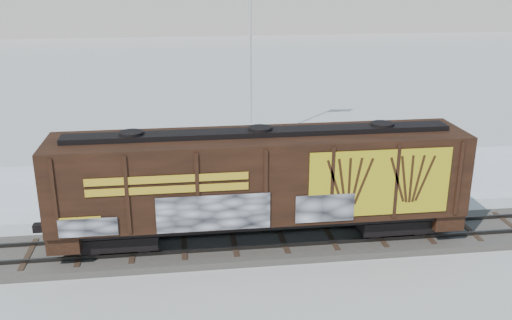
{
  "coord_description": "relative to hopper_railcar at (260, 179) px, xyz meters",
  "views": [
    {
      "loc": [
        -5.87,
        -20.76,
        10.85
      ],
      "look_at": [
        -2.69,
        3.0,
        2.71
      ],
      "focal_mm": 40.0,
      "sensor_mm": 36.0,
      "label": 1
    }
  ],
  "objects": [
    {
      "name": "flagpole",
      "position": [
        1.54,
        14.42,
        1.41
      ],
      "size": [
        2.3,
        0.9,
        11.71
      ],
      "color": "silver",
      "rests_on": "ground"
    },
    {
      "name": "ground",
      "position": [
        2.92,
        0.01,
        -2.93
      ],
      "size": [
        500.0,
        500.0,
        0.0
      ],
      "primitive_type": "plane",
      "color": "white",
      "rests_on": "ground"
    },
    {
      "name": "rail_track",
      "position": [
        2.92,
        0.01,
        -2.79
      ],
      "size": [
        50.0,
        3.4,
        0.43
      ],
      "color": "#59544C",
      "rests_on": "ground"
    },
    {
      "name": "hopper_railcar",
      "position": [
        0.0,
        0.0,
        0.0
      ],
      "size": [
        16.14,
        3.06,
        4.52
      ],
      "color": "black",
      "rests_on": "rail_track"
    },
    {
      "name": "car_dark",
      "position": [
        10.17,
        7.58,
        -2.13
      ],
      "size": [
        5.66,
        3.13,
        1.55
      ],
      "primitive_type": "imported",
      "rotation": [
        0.0,
        0.0,
        1.76
      ],
      "color": "black",
      "rests_on": "parking_strip"
    },
    {
      "name": "parking_strip",
      "position": [
        2.92,
        7.51,
        -2.92
      ],
      "size": [
        40.0,
        8.0,
        0.03
      ],
      "primitive_type": "cube",
      "color": "white",
      "rests_on": "ground"
    },
    {
      "name": "car_white",
      "position": [
        2.43,
        8.23,
        -2.12
      ],
      "size": [
        4.98,
        2.59,
        1.56
      ],
      "primitive_type": "imported",
      "rotation": [
        0.0,
        0.0,
        1.37
      ],
      "color": "silver",
      "rests_on": "parking_strip"
    },
    {
      "name": "car_silver",
      "position": [
        0.23,
        8.49,
        -2.18
      ],
      "size": [
        4.59,
        3.27,
        1.45
      ],
      "primitive_type": "imported",
      "rotation": [
        0.0,
        0.0,
        1.16
      ],
      "color": "#ABAEB2",
      "rests_on": "parking_strip"
    }
  ]
}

